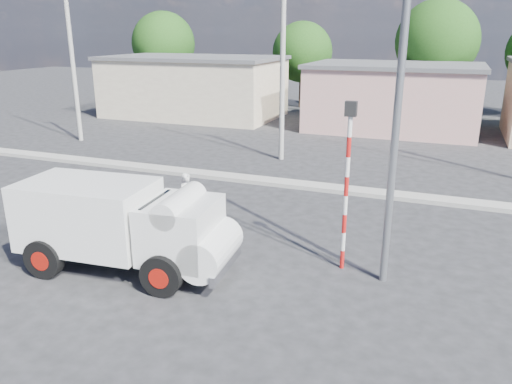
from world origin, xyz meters
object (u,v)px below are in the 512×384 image
(traffic_pole, at_px, (347,173))
(streetlight, at_px, (393,78))
(truck, at_px, (126,224))
(cyclist, at_px, (188,207))
(bicycle, at_px, (188,214))

(traffic_pole, distance_m, streetlight, 2.56)
(truck, relative_size, streetlight, 0.63)
(cyclist, height_order, traffic_pole, traffic_pole)
(bicycle, height_order, traffic_pole, traffic_pole)
(bicycle, distance_m, streetlight, 7.53)
(cyclist, bearing_deg, traffic_pole, -76.45)
(truck, bearing_deg, cyclist, 82.63)
(traffic_pole, relative_size, streetlight, 0.48)
(traffic_pole, bearing_deg, bicycle, 170.07)
(bicycle, height_order, cyclist, cyclist)
(truck, relative_size, traffic_pole, 1.31)
(cyclist, relative_size, streetlight, 0.17)
(truck, xyz_separation_m, traffic_pole, (5.15, 2.11, 1.32))
(traffic_pole, bearing_deg, truck, -157.72)
(cyclist, xyz_separation_m, streetlight, (5.96, -1.18, 4.19))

